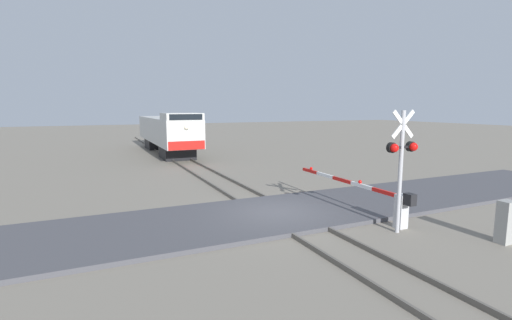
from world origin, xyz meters
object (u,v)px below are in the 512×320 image
crossing_gate (380,198)px  utility_cabinet (506,222)px  crossing_signal (402,157)px  locomotive (167,132)px

crossing_gate → utility_cabinet: (1.83, -3.48, -0.16)m
crossing_signal → utility_cabinet: (2.29, -2.12, -1.90)m
locomotive → crossing_signal: size_ratio=3.63×
locomotive → crossing_signal: crossing_signal is taller
crossing_signal → crossing_gate: bearing=71.3°
crossing_signal → crossing_gate: 2.25m
crossing_gate → utility_cabinet: utility_cabinet is taller
crossing_gate → crossing_signal: bearing=-108.7°
crossing_gate → utility_cabinet: 3.93m
locomotive → utility_cabinet: size_ratio=11.07×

